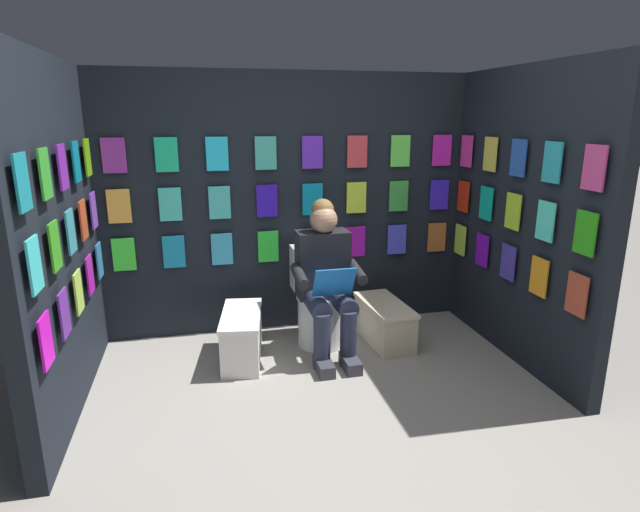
# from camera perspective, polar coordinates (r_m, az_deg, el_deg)

# --- Properties ---
(ground_plane) EXTENTS (30.00, 30.00, 0.00)m
(ground_plane) POSITION_cam_1_polar(r_m,az_deg,el_deg) (3.06, 3.23, -20.73)
(ground_plane) COLOR gray
(display_wall_back) EXTENTS (3.14, 0.14, 2.14)m
(display_wall_back) POSITION_cam_1_polar(r_m,az_deg,el_deg) (4.37, -3.50, 5.69)
(display_wall_back) COLOR black
(display_wall_back) RESTS_ON ground
(display_wall_left) EXTENTS (0.14, 1.83, 2.14)m
(display_wall_left) POSITION_cam_1_polar(r_m,az_deg,el_deg) (4.07, 21.43, 3.95)
(display_wall_left) COLOR black
(display_wall_left) RESTS_ON ground
(display_wall_right) EXTENTS (0.14, 1.83, 2.14)m
(display_wall_right) POSITION_cam_1_polar(r_m,az_deg,el_deg) (3.47, -27.03, 1.54)
(display_wall_right) COLOR black
(display_wall_right) RESTS_ON ground
(toilet) EXTENTS (0.41, 0.56, 0.77)m
(toilet) POSITION_cam_1_polar(r_m,az_deg,el_deg) (4.21, -0.08, -5.17)
(toilet) COLOR white
(toilet) RESTS_ON ground
(person_reading) EXTENTS (0.53, 0.69, 1.19)m
(person_reading) POSITION_cam_1_polar(r_m,az_deg,el_deg) (3.91, 0.71, -2.53)
(person_reading) COLOR black
(person_reading) RESTS_ON ground
(comic_longbox_near) EXTENTS (0.34, 0.68, 0.34)m
(comic_longbox_near) POSITION_cam_1_polar(r_m,az_deg,el_deg) (4.27, 7.10, -7.26)
(comic_longbox_near) COLOR beige
(comic_longbox_near) RESTS_ON ground
(comic_longbox_far) EXTENTS (0.38, 0.70, 0.37)m
(comic_longbox_far) POSITION_cam_1_polar(r_m,az_deg,el_deg) (3.98, -8.61, -8.76)
(comic_longbox_far) COLOR white
(comic_longbox_far) RESTS_ON ground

